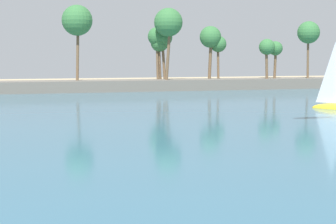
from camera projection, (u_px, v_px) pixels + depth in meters
name	position (u px, v px, depth m)	size (l,w,h in m)	color
sea	(66.00, 100.00, 67.66)	(220.00, 110.55, 0.06)	#386B84
palm_headland	(63.00, 67.00, 82.09)	(103.21, 6.81, 13.46)	slate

